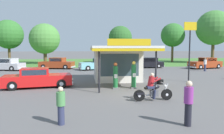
% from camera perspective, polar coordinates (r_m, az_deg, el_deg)
% --- Properties ---
extents(ground_plane, '(300.00, 300.00, 0.00)m').
position_cam_1_polar(ground_plane, '(13.99, 6.24, -7.04)').
color(ground_plane, '#5B5959').
extents(grass_verge_strip, '(120.00, 24.00, 0.01)m').
position_cam_1_polar(grass_verge_strip, '(43.53, -2.62, 1.40)').
color(grass_verge_strip, '#477A33').
rests_on(grass_verge_strip, ground).
extents(service_station_kiosk, '(4.74, 7.53, 3.54)m').
position_cam_1_polar(service_station_kiosk, '(18.67, 1.57, 1.72)').
color(service_station_kiosk, silver).
rests_on(service_station_kiosk, ground).
extents(gas_pump_nearside, '(0.44, 0.44, 1.90)m').
position_cam_1_polar(gas_pump_nearside, '(15.20, 0.96, -2.69)').
color(gas_pump_nearside, slate).
rests_on(gas_pump_nearside, ground).
extents(gas_pump_offside, '(0.44, 0.44, 2.00)m').
position_cam_1_polar(gas_pump_offside, '(15.43, 5.90, -2.42)').
color(gas_pump_offside, slate).
rests_on(gas_pump_offside, ground).
extents(motorcycle_with_rider, '(2.27, 0.70, 1.58)m').
position_cam_1_polar(motorcycle_with_rider, '(12.06, 10.94, -5.94)').
color(motorcycle_with_rider, black).
rests_on(motorcycle_with_rider, ground).
extents(featured_classic_sedan, '(5.26, 2.56, 1.46)m').
position_cam_1_polar(featured_classic_sedan, '(16.74, -19.53, -2.95)').
color(featured_classic_sedan, red).
rests_on(featured_classic_sedan, ground).
extents(parked_car_back_row_right, '(5.17, 3.00, 1.56)m').
position_cam_1_polar(parked_car_back_row_right, '(30.67, -14.71, 0.90)').
color(parked_car_back_row_right, '#993819').
rests_on(parked_car_back_row_right, ground).
extents(parked_car_back_row_centre_right, '(5.16, 1.98, 1.50)m').
position_cam_1_polar(parked_car_back_row_centre_right, '(31.36, 9.34, 1.06)').
color(parked_car_back_row_centre_right, black).
rests_on(parked_car_back_row_centre_right, ground).
extents(parked_car_back_row_centre, '(5.78, 3.06, 1.56)m').
position_cam_1_polar(parked_car_back_row_centre, '(28.45, -3.29, 0.73)').
color(parked_car_back_row_centre, '#7AC6D1').
rests_on(parked_car_back_row_centre, ground).
extents(parked_car_back_row_centre_left, '(5.26, 3.01, 1.54)m').
position_cam_1_polar(parked_car_back_row_centre_left, '(32.77, 23.98, 0.88)').
color(parked_car_back_row_centre_left, '#993819').
rests_on(parked_car_back_row_centre_left, ground).
extents(parked_car_back_row_far_left, '(5.47, 3.22, 1.58)m').
position_cam_1_polar(parked_car_back_row_far_left, '(30.98, -27.01, 0.54)').
color(parked_car_back_row_far_left, '#B7B7BC').
rests_on(parked_car_back_row_far_left, ground).
extents(bystander_standing_back_lot, '(0.34, 0.34, 1.50)m').
position_cam_1_polar(bystander_standing_back_lot, '(8.46, -13.70, -9.98)').
color(bystander_standing_back_lot, '#2D3351').
rests_on(bystander_standing_back_lot, ground).
extents(bystander_strolling_foreground, '(0.34, 0.34, 1.69)m').
position_cam_1_polar(bystander_strolling_foreground, '(28.89, 23.93, 0.72)').
color(bystander_strolling_foreground, '#2D3351').
rests_on(bystander_strolling_foreground, ground).
extents(bystander_admiring_sedan, '(0.34, 0.34, 1.75)m').
position_cam_1_polar(bystander_admiring_sedan, '(8.57, 20.02, -8.94)').
color(bystander_admiring_sedan, black).
rests_on(bystander_admiring_sedan, ground).
extents(tree_oak_far_right, '(5.53, 5.53, 8.24)m').
position_cam_1_polar(tree_oak_far_right, '(45.15, -26.26, 7.92)').
color(tree_oak_far_right, brown).
rests_on(tree_oak_far_right, ground).
extents(tree_oak_distant_spare, '(5.48, 5.48, 7.30)m').
position_cam_1_polar(tree_oak_distant_spare, '(40.20, -17.78, 7.29)').
color(tree_oak_distant_spare, brown).
rests_on(tree_oak_distant_spare, ground).
extents(tree_oak_right, '(4.83, 4.83, 7.92)m').
position_cam_1_polar(tree_oak_right, '(45.17, 16.20, 8.21)').
color(tree_oak_right, brown).
rests_on(tree_oak_right, ground).
extents(tree_oak_far_left, '(4.42, 4.42, 7.06)m').
position_cam_1_polar(tree_oak_far_left, '(40.32, 2.26, 7.93)').
color(tree_oak_far_left, brown).
rests_on(tree_oak_far_left, ground).
extents(tree_oak_left, '(6.50, 6.50, 9.90)m').
position_cam_1_polar(tree_oak_left, '(44.65, 25.95, 9.25)').
color(tree_oak_left, brown).
rests_on(tree_oak_left, ground).
extents(roadside_pole_sign, '(1.10, 0.12, 5.15)m').
position_cam_1_polar(roadside_pole_sign, '(19.36, 20.36, 6.47)').
color(roadside_pole_sign, black).
rests_on(roadside_pole_sign, ground).
extents(spare_tire_stack, '(0.60, 0.60, 0.36)m').
position_cam_1_polar(spare_tire_stack, '(17.71, 12.83, -3.93)').
color(spare_tire_stack, black).
rests_on(spare_tire_stack, ground).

